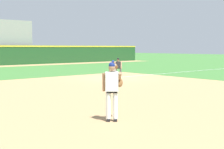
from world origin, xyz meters
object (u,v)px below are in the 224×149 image
baseball (108,84)px  first_baseman (113,68)px  pitcher (112,88)px  first_base_bag (112,77)px  umpire (118,66)px

baseball → first_baseman: size_ratio=0.06×
pitcher → first_baseman: size_ratio=1.39×
first_base_bag → umpire: umpire is taller
baseball → pitcher: (-6.05, -7.49, 1.02)m
baseball → first_baseman: first_baseman is taller
first_base_bag → pitcher: 13.98m
first_baseman → umpire: (1.53, 1.15, 0.06)m
first_base_bag → first_baseman: bearing=27.8°
first_baseman → first_base_bag: bearing=-152.2°
baseball → umpire: umpire is taller
first_base_bag → baseball: size_ratio=5.14×
pitcher → first_baseman: pitcher is taller
baseball → pitcher: pitcher is taller
pitcher → first_baseman: bearing=49.1°
baseball → umpire: size_ratio=0.05×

